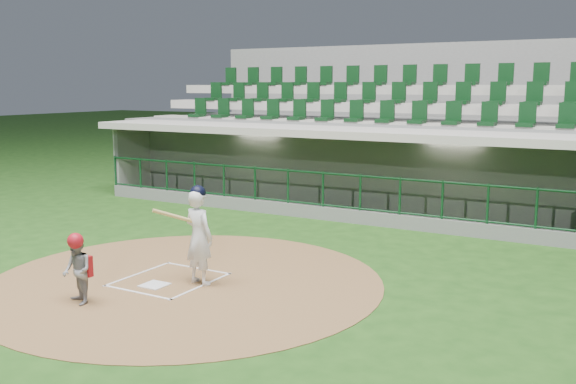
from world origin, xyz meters
TOP-DOWN VIEW (x-y plane):
  - ground at (0.00, 0.00)m, footprint 120.00×120.00m
  - dirt_circle at (0.30, -0.20)m, footprint 7.20×7.20m
  - home_plate at (0.00, -0.70)m, footprint 0.43×0.43m
  - batter_box_chalk at (0.00, -0.30)m, footprint 1.55×1.80m
  - dugout_structure at (0.13, 7.81)m, footprint 16.40×3.70m
  - seating_deck at (0.00, 10.91)m, footprint 17.00×6.72m
  - batter at (0.62, -0.20)m, footprint 0.88×0.90m
  - catcher at (-0.43, -2.04)m, footprint 0.66×0.60m

SIDE VIEW (x-z plane):
  - ground at x=0.00m, z-range 0.00..0.00m
  - dirt_circle at x=0.30m, z-range 0.00..0.01m
  - batter_box_chalk at x=0.00m, z-range 0.01..0.02m
  - home_plate at x=0.00m, z-range 0.01..0.03m
  - catcher at x=-0.43m, z-range 0.01..1.19m
  - batter at x=0.62m, z-range 0.01..1.81m
  - dugout_structure at x=0.13m, z-range -0.54..2.46m
  - seating_deck at x=0.00m, z-range -1.15..4.00m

